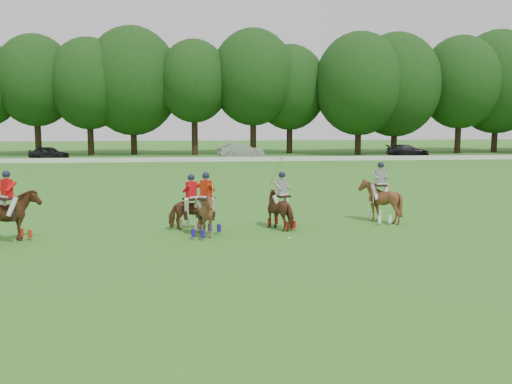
{
  "coord_description": "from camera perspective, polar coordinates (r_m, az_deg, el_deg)",
  "views": [
    {
      "loc": [
        0.33,
        -16.99,
        4.17
      ],
      "look_at": [
        2.48,
        4.2,
        1.4
      ],
      "focal_mm": 40.0,
      "sensor_mm": 36.0,
      "label": 1
    }
  ],
  "objects": [
    {
      "name": "ground",
      "position": [
        17.5,
        -6.75,
        -6.43
      ],
      "size": [
        180.0,
        180.0,
        0.0
      ],
      "primitive_type": "plane",
      "color": "#2A7521",
      "rests_on": "ground"
    },
    {
      "name": "tree_line",
      "position": [
        65.16,
        -5.95,
        10.95
      ],
      "size": [
        117.98,
        14.32,
        14.75
      ],
      "color": "black",
      "rests_on": "ground"
    },
    {
      "name": "boundary_rail",
      "position": [
        55.13,
        -6.13,
        3.26
      ],
      "size": [
        120.0,
        0.1,
        0.44
      ],
      "primitive_type": "cube",
      "color": "white",
      "rests_on": "ground"
    },
    {
      "name": "car_left",
      "position": [
        61.46,
        -20.0,
        3.71
      ],
      "size": [
        4.21,
        2.5,
        1.34
      ],
      "primitive_type": "imported",
      "rotation": [
        0.0,
        0.0,
        1.32
      ],
      "color": "black",
      "rests_on": "ground"
    },
    {
      "name": "car_mid",
      "position": [
        59.75,
        -1.55,
        4.16
      ],
      "size": [
        4.98,
        2.81,
        1.55
      ],
      "primitive_type": "imported",
      "rotation": [
        0.0,
        0.0,
        1.83
      ],
      "color": "#A5A6AB",
      "rests_on": "ground"
    },
    {
      "name": "car_right",
      "position": [
        63.69,
        14.91,
        4.01
      ],
      "size": [
        4.78,
        2.52,
        1.32
      ],
      "primitive_type": "imported",
      "rotation": [
        0.0,
        0.0,
        1.42
      ],
      "color": "black",
      "rests_on": "ground"
    },
    {
      "name": "polo_red_a",
      "position": [
        20.75,
        -23.51,
        -2.29
      ],
      "size": [
        1.97,
        2.23,
        2.44
      ],
      "color": "#512C15",
      "rests_on": "ground"
    },
    {
      "name": "polo_red_b",
      "position": [
        21.43,
        -6.46,
        -1.88
      ],
      "size": [
        1.78,
        1.74,
        2.1
      ],
      "color": "#512C15",
      "rests_on": "ground"
    },
    {
      "name": "polo_red_c",
      "position": [
        20.15,
        -5.0,
        -2.19
      ],
      "size": [
        1.83,
        1.88,
        2.29
      ],
      "color": "#512C15",
      "rests_on": "ground"
    },
    {
      "name": "polo_stripe_a",
      "position": [
        21.55,
        2.6,
        -1.67
      ],
      "size": [
        1.56,
        1.87,
        2.71
      ],
      "color": "#512C15",
      "rests_on": "ground"
    },
    {
      "name": "polo_stripe_b",
      "position": [
        23.44,
        12.28,
        -0.82
      ],
      "size": [
        1.4,
        1.58,
        2.42
      ],
      "color": "#512C15",
      "rests_on": "ground"
    },
    {
      "name": "polo_ball",
      "position": [
        19.77,
        3.37,
        -4.65
      ],
      "size": [
        0.09,
        0.09,
        0.09
      ],
      "primitive_type": "sphere",
      "color": "white",
      "rests_on": "ground"
    }
  ]
}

